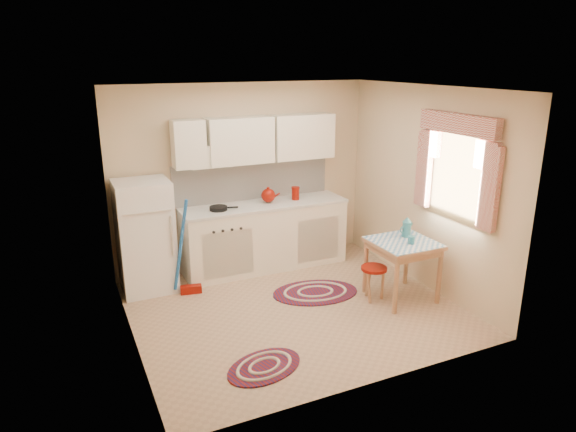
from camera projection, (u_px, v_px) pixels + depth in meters
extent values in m
plane|color=tan|center=(294.00, 308.00, 5.99)|extent=(3.60, 3.60, 0.00)
cube|color=silver|center=(294.00, 88.00, 5.26)|extent=(3.60, 3.20, 0.04)
cube|color=#D1B58D|center=(244.00, 176.00, 7.01)|extent=(3.60, 0.04, 2.50)
cube|color=#D1B58D|center=(377.00, 254.00, 4.24)|extent=(3.60, 0.04, 2.50)
cube|color=#D1B58D|center=(124.00, 227.00, 4.90)|extent=(0.04, 3.20, 2.50)
cube|color=#D1B58D|center=(425.00, 189.00, 6.35)|extent=(0.04, 3.20, 2.50)
cube|color=white|center=(253.00, 180.00, 7.07)|extent=(2.25, 0.03, 0.55)
cube|color=white|center=(256.00, 139.00, 6.77)|extent=(2.25, 0.33, 0.60)
cube|color=white|center=(458.00, 174.00, 5.78)|extent=(0.04, 0.85, 0.95)
cube|color=white|center=(145.00, 237.00, 6.30)|extent=(0.65, 0.60, 1.40)
cube|color=white|center=(265.00, 237.00, 7.06)|extent=(2.25, 0.60, 0.88)
cube|color=silver|center=(264.00, 205.00, 6.93)|extent=(2.27, 0.62, 0.04)
cylinder|color=black|center=(218.00, 208.00, 6.61)|extent=(0.28, 0.28, 0.05)
cylinder|color=maroon|center=(296.00, 194.00, 7.08)|extent=(0.10, 0.10, 0.16)
cube|color=tan|center=(402.00, 270.00, 6.16)|extent=(0.72, 0.72, 0.72)
cylinder|color=maroon|center=(373.00, 283.00, 6.16)|extent=(0.32, 0.32, 0.42)
cylinder|color=teal|center=(411.00, 240.00, 5.97)|extent=(0.09, 0.09, 0.10)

